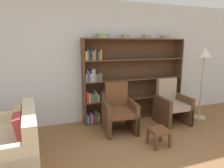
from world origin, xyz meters
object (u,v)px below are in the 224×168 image
(bowl_stoneware, at_px, (166,37))
(armchair_cushioned, at_px, (171,104))
(bookshelf, at_px, (126,81))
(bowl_terracotta, at_px, (147,36))
(armchair_leather, at_px, (119,111))
(floor_lamp, at_px, (204,59))
(bowl_copper, at_px, (125,36))
(couch, at_px, (12,145))
(footstool, at_px, (159,132))
(bowl_brass, at_px, (102,36))

(bowl_stoneware, height_order, armchair_cushioned, bowl_stoneware)
(bookshelf, height_order, bowl_terracotta, bowl_terracotta)
(bowl_stoneware, relative_size, armchair_leather, 0.22)
(bookshelf, distance_m, bowl_stoneware, 1.45)
(armchair_leather, distance_m, floor_lamp, 2.38)
(armchair_cushioned, bearing_deg, armchair_leather, 1.34)
(bowl_copper, relative_size, bowl_terracotta, 0.92)
(bowl_stoneware, xyz_separation_m, couch, (-3.42, -1.16, -1.66))
(bowl_terracotta, distance_m, floor_lamp, 1.44)
(couch, bearing_deg, bowl_stoneware, -74.32)
(bookshelf, height_order, bowl_copper, bowl_copper)
(armchair_cushioned, bearing_deg, bowl_terracotta, -56.66)
(armchair_leather, xyz_separation_m, footstool, (0.43, -0.85, -0.17))
(bowl_copper, bearing_deg, floor_lamp, -18.45)
(bookshelf, relative_size, armchair_cushioned, 2.52)
(bowl_copper, height_order, bowl_stoneware, bowl_copper)
(couch, height_order, armchair_cushioned, armchair_cushioned)
(armchair_leather, bearing_deg, armchair_cushioned, -173.23)
(bowl_stoneware, bearing_deg, footstool, -125.80)
(bookshelf, height_order, bowl_stoneware, bowl_stoneware)
(couch, bearing_deg, footstool, -99.74)
(bowl_brass, distance_m, bowl_copper, 0.55)
(armchair_leather, bearing_deg, bowl_brass, -67.73)
(bowl_terracotta, distance_m, couch, 3.53)
(couch, xyz_separation_m, floor_lamp, (4.10, 0.57, 1.14))
(bowl_copper, relative_size, footstool, 0.55)
(bowl_terracotta, relative_size, floor_lamp, 0.11)
(bookshelf, xyz_separation_m, footstool, (-0.02, -1.47, -0.68))
(bowl_terracotta, xyz_separation_m, bowl_stoneware, (0.53, 0.00, -0.00))
(bowl_copper, bearing_deg, bookshelf, 23.68)
(bookshelf, xyz_separation_m, bowl_terracotta, (0.49, -0.03, 1.03))
(couch, bearing_deg, bowl_terracotta, -71.17)
(bowl_copper, relative_size, floor_lamp, 0.10)
(armchair_cushioned, bearing_deg, bowl_copper, -31.34)
(bowl_copper, height_order, couch, bowl_copper)
(floor_lamp, bearing_deg, footstool, -153.66)
(bowl_stoneware, xyz_separation_m, floor_lamp, (0.68, -0.59, -0.52))
(bowl_brass, xyz_separation_m, couch, (-1.80, -1.16, -1.66))
(couch, bearing_deg, armchair_cushioned, -83.07)
(bowl_stoneware, relative_size, armchair_cushioned, 0.22)
(floor_lamp, bearing_deg, bowl_brass, 165.71)
(bowl_brass, height_order, armchair_cushioned, bowl_brass)
(footstool, bearing_deg, bowl_brass, 112.28)
(armchair_cushioned, bearing_deg, floor_lamp, -178.71)
(bowl_copper, bearing_deg, bowl_brass, -180.00)
(floor_lamp, distance_m, footstool, 2.26)
(bowl_brass, relative_size, footstool, 0.91)
(armchair_leather, height_order, armchair_cushioned, same)
(bowl_terracotta, bearing_deg, bowl_brass, 180.00)
(bowl_brass, bearing_deg, footstool, -67.72)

